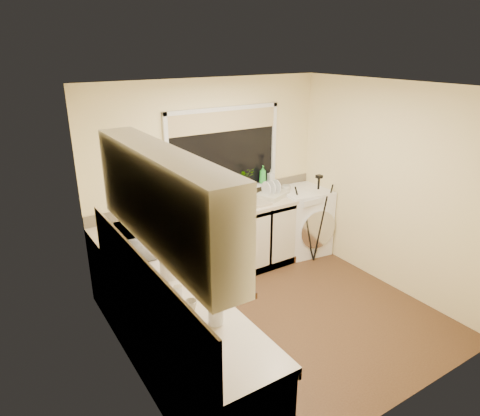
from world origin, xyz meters
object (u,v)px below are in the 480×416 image
tripod (316,219)px  cup_left (191,306)px  washing_machine (302,220)px  kettle (170,265)px  steel_jar (178,291)px  dish_rack (272,195)px  microwave (135,241)px  soap_bottle_clear (271,176)px  plant_b (210,184)px  soap_bottle_green (263,174)px  cup_back (286,189)px  plant_d (245,177)px  plant_c (226,182)px  laptop (168,215)px  plant_a (183,188)px  glass_jug (216,314)px

tripod → cup_left: (-2.55, -1.39, 0.33)m
washing_machine → kettle: bearing=-147.4°
washing_machine → steel_jar: size_ratio=9.68×
dish_rack → steel_jar: size_ratio=4.31×
microwave → soap_bottle_clear: (2.21, 0.80, 0.10)m
plant_b → soap_bottle_green: soap_bottle_green is taller
cup_back → cup_left: size_ratio=1.34×
steel_jar → cup_left: 0.24m
soap_bottle_clear → cup_back: 0.28m
plant_b → soap_bottle_clear: bearing=-1.2°
plant_d → plant_c: bearing=-180.0°
laptop → tripod: size_ratio=0.30×
tripod → plant_a: (-1.65, 0.60, 0.56)m
laptop → glass_jug: 2.07m
dish_rack → cup_back: cup_back is taller
dish_rack → glass_jug: size_ratio=2.57×
dish_rack → cup_back: 0.27m
washing_machine → plant_c: size_ratio=4.33×
laptop → glass_jug: laptop is taller
microwave → kettle: bearing=-163.1°
steel_jar → kettle: bearing=76.5°
cup_back → soap_bottle_green: bearing=156.3°
tripod → microwave: (-2.56, -0.22, 0.42)m
washing_machine → cup_left: cup_left is taller
washing_machine → plant_b: plant_b is taller
kettle → microwave: (-0.09, 0.60, 0.02)m
laptop → cup_back: size_ratio=2.86×
laptop → kettle: size_ratio=1.63×
cup_back → plant_a: bearing=174.1°
tripod → laptop: bearing=161.0°
laptop → plant_a: 0.44m
plant_c → soap_bottle_clear: plant_c is taller
plant_d → tripod: bearing=-37.8°
laptop → tripod: bearing=-6.4°
washing_machine → soap_bottle_clear: soap_bottle_clear is taller
tripod → glass_jug: (-2.47, -1.63, 0.37)m
tripod → glass_jug: 2.98m
soap_bottle_green → kettle: bearing=-144.9°
microwave → plant_d: (1.81, 0.81, 0.15)m
dish_rack → plant_b: 0.89m
microwave → plant_c: bearing=-53.6°
soap_bottle_clear → cup_back: soap_bottle_clear is taller
washing_machine → kettle: 2.84m
washing_machine → microwave: 2.74m
plant_b → cup_left: plant_b is taller
microwave → plant_c: (1.51, 0.81, 0.13)m
microwave → plant_c: plant_c is taller
laptop → dish_rack: (1.51, 0.03, -0.04)m
plant_c → tripod: bearing=-29.0°
soap_bottle_clear → cup_back: (0.17, -0.13, -0.18)m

